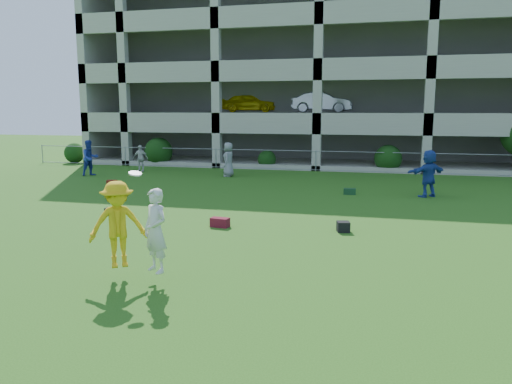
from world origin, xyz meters
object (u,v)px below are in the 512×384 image
(bystander_a, at_px, (90,158))
(bystander_d, at_px, (429,173))
(crate_d, at_px, (343,227))
(bystander_b, at_px, (140,158))
(parking_garage, at_px, (332,74))
(bystander_c, at_px, (228,159))
(frisbee_contest, at_px, (127,226))

(bystander_a, distance_m, bystander_d, 17.12)
(bystander_d, distance_m, crate_d, 7.37)
(bystander_b, bearing_deg, parking_garage, 45.95)
(bystander_a, height_order, parking_garage, parking_garage)
(crate_d, xyz_separation_m, parking_garage, (-2.57, 22.77, 5.86))
(bystander_a, relative_size, parking_garage, 0.06)
(bystander_c, height_order, bystander_d, bystander_d)
(bystander_d, height_order, crate_d, bystander_d)
(bystander_d, bearing_deg, bystander_a, -45.82)
(bystander_a, relative_size, frisbee_contest, 0.93)
(bystander_b, distance_m, bystander_c, 5.52)
(bystander_d, bearing_deg, bystander_c, -59.80)
(bystander_a, xyz_separation_m, bystander_c, (7.26, 1.46, -0.05))
(frisbee_contest, bearing_deg, bystander_b, 115.99)
(bystander_a, relative_size, bystander_d, 0.99)
(frisbee_contest, bearing_deg, bystander_d, 59.90)
(parking_garage, bearing_deg, bystander_d, -71.15)
(bystander_d, xyz_separation_m, parking_garage, (-5.48, 16.04, 5.06))
(bystander_b, height_order, bystander_c, bystander_c)
(bystander_a, distance_m, bystander_c, 7.41)
(bystander_c, xyz_separation_m, crate_d, (6.77, -10.75, -0.75))
(bystander_b, relative_size, crate_d, 4.33)
(frisbee_contest, relative_size, parking_garage, 0.07)
(bystander_c, relative_size, crate_d, 5.12)
(bystander_b, bearing_deg, bystander_d, -20.97)
(crate_d, distance_m, frisbee_contest, 6.72)
(bystander_a, xyz_separation_m, frisbee_contest, (9.98, -14.55, 0.22))
(bystander_b, height_order, frisbee_contest, frisbee_contest)
(bystander_a, bearing_deg, bystander_d, -65.62)
(bystander_c, bearing_deg, crate_d, 26.55)
(crate_d, height_order, frisbee_contest, frisbee_contest)
(bystander_a, height_order, bystander_b, bystander_a)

